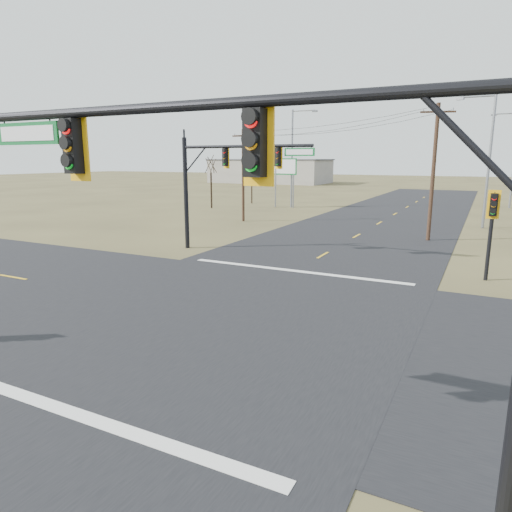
# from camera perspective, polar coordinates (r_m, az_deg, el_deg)

# --- Properties ---
(ground) EXTENTS (320.00, 320.00, 0.00)m
(ground) POSITION_cam_1_polar(r_m,az_deg,el_deg) (17.47, -4.41, -7.22)
(ground) COLOR brown
(ground) RESTS_ON ground
(road_ew) EXTENTS (160.00, 14.00, 0.02)m
(road_ew) POSITION_cam_1_polar(r_m,az_deg,el_deg) (17.47, -4.41, -7.19)
(road_ew) COLOR black
(road_ew) RESTS_ON ground
(road_ns) EXTENTS (14.00, 160.00, 0.02)m
(road_ns) POSITION_cam_1_polar(r_m,az_deg,el_deg) (17.47, -4.41, -7.18)
(road_ns) COLOR black
(road_ns) RESTS_ON ground
(stop_bar_near) EXTENTS (12.00, 0.40, 0.01)m
(stop_bar_near) POSITION_cam_1_polar(r_m,az_deg,el_deg) (12.25, -23.72, -16.90)
(stop_bar_near) COLOR silver
(stop_bar_near) RESTS_ON road_ns
(stop_bar_far) EXTENTS (12.00, 0.40, 0.01)m
(stop_bar_far) POSITION_cam_1_polar(r_m,az_deg,el_deg) (23.93, 4.91, -1.86)
(stop_bar_far) COLOR silver
(stop_bar_far) RESTS_ON road_ns
(mast_arm_near) EXTENTS (10.45, 0.43, 7.21)m
(mast_arm_near) POSITION_cam_1_polar(r_m,az_deg,el_deg) (7.25, 2.23, 8.11)
(mast_arm_near) COLOR black
(mast_arm_near) RESTS_ON ground
(mast_arm_far) EXTENTS (8.84, 0.59, 7.09)m
(mast_arm_far) POSITION_cam_1_polar(r_m,az_deg,el_deg) (28.35, -3.87, 10.72)
(mast_arm_far) COLOR black
(mast_arm_far) RESTS_ON ground
(pedestal_signal_ne) EXTENTS (0.59, 0.51, 4.37)m
(pedestal_signal_ne) POSITION_cam_1_polar(r_m,az_deg,el_deg) (24.11, 27.45, 4.60)
(pedestal_signal_ne) COLOR black
(pedestal_signal_ne) RESTS_ON ground
(utility_pole_near) EXTENTS (2.26, 0.78, 9.51)m
(utility_pole_near) POSITION_cam_1_polar(r_m,az_deg,el_deg) (34.75, 21.29, 9.88)
(utility_pole_near) COLOR #40291B
(utility_pole_near) RESTS_ON ground
(utility_pole_far) EXTENTS (2.06, 0.31, 8.43)m
(utility_pole_far) POSITION_cam_1_polar(r_m,az_deg,el_deg) (42.98, -1.63, 10.23)
(utility_pole_far) COLOR #40291B
(utility_pole_far) RESTS_ON ground
(highway_sign) EXTENTS (3.13, 0.17, 5.87)m
(highway_sign) POSITION_cam_1_polar(r_m,az_deg,el_deg) (55.73, 3.59, 10.36)
(highway_sign) COLOR gray
(highway_sign) RESTS_ON ground
(streetlight_a) EXTENTS (3.07, 0.46, 10.94)m
(streetlight_a) POSITION_cam_1_polar(r_m,az_deg,el_deg) (42.98, 26.88, 11.28)
(streetlight_a) COLOR gray
(streetlight_a) RESTS_ON ground
(streetlight_c) EXTENTS (3.20, 0.42, 11.45)m
(streetlight_c) POSITION_cam_1_polar(r_m,az_deg,el_deg) (55.77, 4.76, 12.67)
(streetlight_c) COLOR gray
(streetlight_c) RESTS_ON ground
(bare_tree_a) EXTENTS (3.56, 3.56, 6.57)m
(bare_tree_a) POSITION_cam_1_polar(r_m,az_deg,el_deg) (55.08, -5.68, 11.38)
(bare_tree_a) COLOR black
(bare_tree_a) RESTS_ON ground
(bare_tree_b) EXTENTS (2.97, 2.97, 5.81)m
(bare_tree_b) POSITION_cam_1_polar(r_m,az_deg,el_deg) (60.78, -0.54, 10.96)
(bare_tree_b) COLOR black
(bare_tree_b) RESTS_ON ground
(warehouse_left) EXTENTS (28.00, 14.00, 5.50)m
(warehouse_left) POSITION_cam_1_polar(r_m,az_deg,el_deg) (114.91, 1.79, 10.50)
(warehouse_left) COLOR #A29C8F
(warehouse_left) RESTS_ON ground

